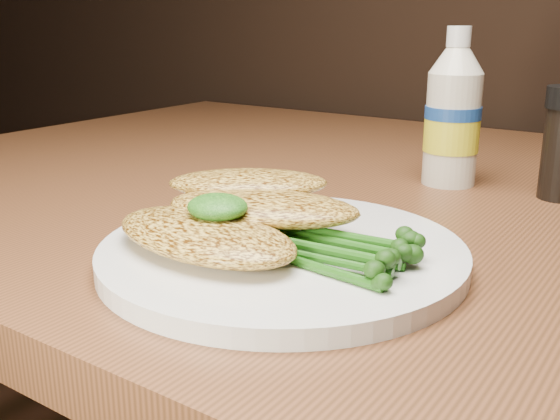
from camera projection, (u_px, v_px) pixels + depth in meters
The scene contains 7 objects.
plate at pixel (282, 253), 0.45m from camera, with size 0.25×0.25×0.01m, color silver.
chicken_front at pixel (204, 235), 0.43m from camera, with size 0.15×0.08×0.02m, color gold.
chicken_mid at pixel (263, 208), 0.46m from camera, with size 0.14×0.07×0.02m, color gold.
chicken_back at pixel (248, 183), 0.50m from camera, with size 0.12×0.06×0.02m, color gold.
pesto_front at pixel (217, 207), 0.43m from camera, with size 0.04×0.04×0.02m, color black.
broccolini_bundle at pixel (336, 248), 0.41m from camera, with size 0.12×0.09×0.02m, color #1F5813, non-canonical shape.
mayo_bottle at pixel (453, 107), 0.64m from camera, with size 0.05×0.05×0.15m, color beige, non-canonical shape.
Camera 1 is at (0.25, 0.47, 0.91)m, focal length 41.62 mm.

